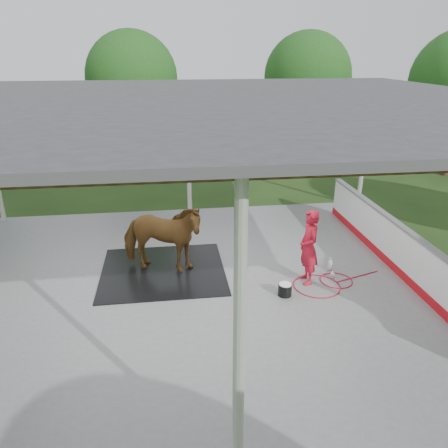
{
  "coord_description": "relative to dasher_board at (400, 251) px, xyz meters",
  "views": [
    {
      "loc": [
        -0.69,
        -8.55,
        4.94
      ],
      "look_at": [
        0.53,
        0.41,
        1.31
      ],
      "focal_mm": 35.0,
      "sensor_mm": 36.0,
      "label": 1
    }
  ],
  "objects": [
    {
      "name": "dasher_board",
      "position": [
        0.0,
        0.0,
        0.0
      ],
      "size": [
        0.16,
        8.0,
        1.15
      ],
      "color": "#B60F18",
      "rests_on": "concrete_slab"
    },
    {
      "name": "concrete_slab",
      "position": [
        -4.6,
        0.0,
        -0.57
      ],
      "size": [
        12.0,
        10.0,
        0.05
      ],
      "primitive_type": "cube",
      "color": "slate",
      "rests_on": "ground"
    },
    {
      "name": "rubber_mat",
      "position": [
        -5.49,
        0.76,
        -0.53
      ],
      "size": [
        2.88,
        2.7,
        0.02
      ],
      "primitive_type": "cube",
      "color": "black",
      "rests_on": "concrete_slab"
    },
    {
      "name": "pavilion_structure",
      "position": [
        -4.6,
        -0.0,
        3.37
      ],
      "size": [
        12.6,
        10.6,
        4.05
      ],
      "color": "beige",
      "rests_on": "ground"
    },
    {
      "name": "soap_bottle_b",
      "position": [
        -1.63,
        -0.09,
        -0.46
      ],
      "size": [
        0.11,
        0.11,
        0.17
      ],
      "primitive_type": "imported",
      "rotation": [
        0.0,
        0.0,
        -0.83
      ],
      "color": "#338CD8",
      "rests_on": "concrete_slab"
    },
    {
      "name": "handler",
      "position": [
        -2.27,
        -0.19,
        0.31
      ],
      "size": [
        0.44,
        0.64,
        1.71
      ],
      "primitive_type": "imported",
      "rotation": [
        0.0,
        0.0,
        -1.53
      ],
      "color": "red",
      "rests_on": "concrete_slab"
    },
    {
      "name": "hose_coil",
      "position": [
        -1.92,
        -0.37,
        -0.53
      ],
      "size": [
        2.18,
        1.07,
        0.02
      ],
      "color": "#BA0D27",
      "rests_on": "concrete_slab"
    },
    {
      "name": "ground",
      "position": [
        -4.6,
        0.0,
        -0.59
      ],
      "size": [
        100.0,
        100.0,
        0.0
      ],
      "primitive_type": "plane",
      "color": "#1E3814"
    },
    {
      "name": "soap_bottle_a",
      "position": [
        -1.55,
        0.28,
        -0.39
      ],
      "size": [
        0.17,
        0.17,
        0.32
      ],
      "primitive_type": "imported",
      "rotation": [
        0.0,
        0.0,
        0.51
      ],
      "color": "silver",
      "rests_on": "concrete_slab"
    },
    {
      "name": "horse",
      "position": [
        -5.49,
        0.76,
        0.32
      ],
      "size": [
        2.17,
        1.44,
        1.68
      ],
      "primitive_type": "imported",
      "rotation": [
        0.0,
        0.0,
        1.28
      ],
      "color": "brown",
      "rests_on": "rubber_mat"
    },
    {
      "name": "wash_bucket",
      "position": [
        -2.91,
        -0.7,
        -0.4
      ],
      "size": [
        0.29,
        0.29,
        0.27
      ],
      "color": "black",
      "rests_on": "concrete_slab"
    },
    {
      "name": "tree_belt",
      "position": [
        -4.3,
        0.9,
        3.2
      ],
      "size": [
        28.0,
        28.0,
        5.8
      ],
      "color": "#382314",
      "rests_on": "ground"
    }
  ]
}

